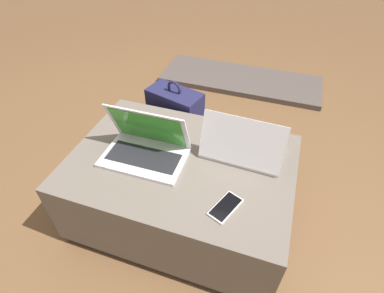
% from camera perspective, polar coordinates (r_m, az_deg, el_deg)
% --- Properties ---
extents(ground_plane, '(14.00, 14.00, 0.00)m').
position_cam_1_polar(ground_plane, '(1.70, -1.78, -12.60)').
color(ground_plane, brown).
extents(ottoman, '(1.03, 0.72, 0.41)m').
position_cam_1_polar(ottoman, '(1.53, -1.95, -8.10)').
color(ottoman, '#3D3832').
rests_on(ottoman, ground_plane).
extents(laptop_near, '(0.38, 0.25, 0.24)m').
position_cam_1_polar(laptop_near, '(1.39, -8.82, -0.08)').
color(laptop_near, silver).
rests_on(laptop_near, ottoman).
extents(laptop_far, '(0.37, 0.24, 0.23)m').
position_cam_1_polar(laptop_far, '(1.39, 9.56, -0.20)').
color(laptop_far, silver).
rests_on(laptop_far, ottoman).
extents(cell_phone, '(0.12, 0.17, 0.01)m').
position_cam_1_polar(cell_phone, '(1.21, 6.41, -11.38)').
color(cell_phone, white).
rests_on(cell_phone, ottoman).
extents(backpack, '(0.36, 0.28, 0.51)m').
position_cam_1_polar(backpack, '(1.93, -2.91, 4.71)').
color(backpack, '#23234C').
rests_on(backpack, ground_plane).
extents(fireplace_hearth, '(1.40, 0.50, 0.04)m').
position_cam_1_polar(fireplace_hearth, '(2.80, 9.18, 12.47)').
color(fireplace_hearth, '#564C47').
rests_on(fireplace_hearth, ground_plane).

